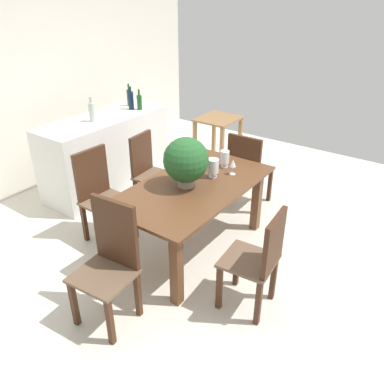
% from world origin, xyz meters
% --- Properties ---
extents(ground_plane, '(7.04, 7.04, 0.00)m').
position_xyz_m(ground_plane, '(0.00, 0.00, 0.00)').
color(ground_plane, silver).
extents(back_wall, '(6.40, 0.10, 2.60)m').
position_xyz_m(back_wall, '(0.00, 2.60, 1.30)').
color(back_wall, silver).
rests_on(back_wall, ground).
extents(dining_table, '(1.71, 0.94, 0.76)m').
position_xyz_m(dining_table, '(0.00, -0.07, 0.62)').
color(dining_table, brown).
rests_on(dining_table, ground).
extents(chair_far_left, '(0.46, 0.48, 1.00)m').
position_xyz_m(chair_far_left, '(-0.38, 0.87, 0.55)').
color(chair_far_left, '#422616').
rests_on(chair_far_left, ground).
extents(chair_head_end, '(0.46, 0.49, 1.05)m').
position_xyz_m(chair_head_end, '(-1.12, -0.06, 0.58)').
color(chair_head_end, '#422616').
rests_on(chair_head_end, ground).
extents(chair_near_left, '(0.45, 0.46, 0.95)m').
position_xyz_m(chair_near_left, '(-0.38, -1.00, 0.53)').
color(chair_near_left, '#422616').
rests_on(chair_near_left, ground).
extents(chair_far_right, '(0.45, 0.45, 0.96)m').
position_xyz_m(chair_far_right, '(0.38, 0.85, 0.53)').
color(chair_far_right, '#422616').
rests_on(chair_far_right, ground).
extents(chair_foot_end, '(0.47, 0.47, 0.95)m').
position_xyz_m(chair_foot_end, '(1.12, -0.08, 0.54)').
color(chair_foot_end, '#422616').
rests_on(chair_foot_end, ground).
extents(flower_centerpiece, '(0.43, 0.43, 0.49)m').
position_xyz_m(flower_centerpiece, '(-0.06, -0.03, 1.02)').
color(flower_centerpiece, gray).
rests_on(flower_centerpiece, dining_table).
extents(crystal_vase_left, '(0.12, 0.12, 0.20)m').
position_xyz_m(crystal_vase_left, '(0.26, -0.13, 0.88)').
color(crystal_vase_left, silver).
rests_on(crystal_vase_left, dining_table).
extents(crystal_vase_center_near, '(0.08, 0.08, 0.19)m').
position_xyz_m(crystal_vase_center_near, '(0.41, 0.20, 0.87)').
color(crystal_vase_center_near, silver).
rests_on(crystal_vase_center_near, dining_table).
extents(crystal_vase_right, '(0.10, 0.10, 0.18)m').
position_xyz_m(crystal_vase_right, '(0.54, -0.10, 0.87)').
color(crystal_vase_right, silver).
rests_on(crystal_vase_right, dining_table).
extents(wine_glass, '(0.06, 0.06, 0.16)m').
position_xyz_m(wine_glass, '(0.43, -0.26, 0.87)').
color(wine_glass, silver).
rests_on(wine_glass, dining_table).
extents(kitchen_counter, '(1.80, 0.65, 0.98)m').
position_xyz_m(kitchen_counter, '(0.53, 1.73, 0.49)').
color(kitchen_counter, silver).
rests_on(kitchen_counter, ground).
extents(wine_bottle_amber, '(0.07, 0.07, 0.27)m').
position_xyz_m(wine_bottle_amber, '(1.06, 1.58, 1.09)').
color(wine_bottle_amber, '#194C1E').
rests_on(wine_bottle_amber, kitchen_counter).
extents(wine_bottle_green, '(0.06, 0.06, 0.30)m').
position_xyz_m(wine_bottle_green, '(1.12, 1.83, 1.10)').
color(wine_bottle_green, '#194C1E').
rests_on(wine_bottle_green, kitchen_counter).
extents(wine_bottle_tall, '(0.08, 0.08, 0.31)m').
position_xyz_m(wine_bottle_tall, '(0.33, 1.69, 1.10)').
color(wine_bottle_tall, '#B2BFB7').
rests_on(wine_bottle_tall, kitchen_counter).
extents(wine_bottle_dark, '(0.07, 0.07, 0.31)m').
position_xyz_m(wine_bottle_dark, '(1.00, 1.68, 1.11)').
color(wine_bottle_dark, '#0F1E38').
rests_on(wine_bottle_dark, kitchen_counter).
extents(side_table, '(0.62, 0.57, 0.71)m').
position_xyz_m(side_table, '(2.11, 0.97, 0.54)').
color(side_table, olive).
rests_on(side_table, ground).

